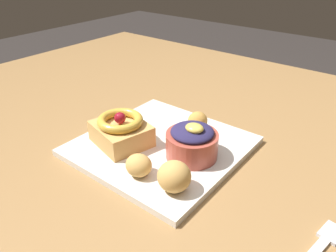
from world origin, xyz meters
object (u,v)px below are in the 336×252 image
Objects in this scene: fritter_middle at (139,165)px; fritter_front at (198,121)px; cake_slice at (121,130)px; fork at (319,247)px; fritter_back at (174,176)px; front_plate at (161,146)px; berry_ramekin at (192,142)px.

fritter_front is at bearing 92.94° from fritter_middle.
fork is at bearing -1.50° from cake_slice.
front_plate is at bearing 137.87° from fritter_back.
fritter_front reaches higher than front_plate.
berry_ramekin is 0.09m from fritter_back.
fritter_front is at bearing 75.67° from front_plate.
fritter_front and fritter_middle have the same top height.
fritter_back reaches higher than front_plate.
fritter_back is (0.10, -0.09, 0.03)m from front_plate.
fritter_back is (0.07, 0.01, 0.01)m from fritter_middle.
fritter_back is at bearing 5.63° from fritter_middle.
fritter_middle is at bearing -71.57° from front_plate.
fritter_front is 0.90× the size of fritter_middle.
fork is at bearing 8.62° from fritter_middle.
fritter_middle is 0.27m from fork.
berry_ramekin reaches higher than cake_slice.
fork is (0.30, -0.05, -0.00)m from front_plate.
fritter_front is at bearing 58.15° from cake_slice.
front_plate is 3.10× the size of berry_ramekin.
fritter_front is 0.31× the size of fork.
cake_slice is 2.95× the size of fritter_front.
berry_ramekin reaches higher than fritter_middle.
cake_slice is at bearing -160.43° from berry_ramekin.
berry_ramekin reaches higher than fritter_front.
cake_slice is at bearing 150.87° from fritter_middle.
fritter_middle is 0.85× the size of fritter_back.
berry_ramekin is 0.71× the size of fork.
front_plate is at bearing 36.68° from cake_slice.
fritter_middle reaches higher than fork.
cake_slice reaches higher than fritter_front.
fritter_front is (0.02, 0.09, 0.02)m from front_plate.
fritter_front reaches higher than fork.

